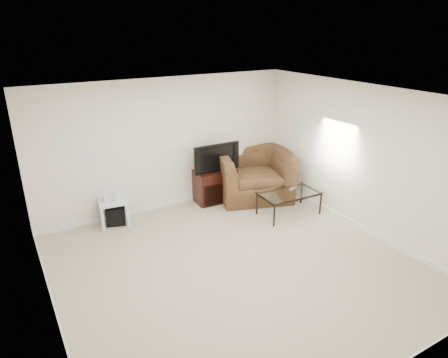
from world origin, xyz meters
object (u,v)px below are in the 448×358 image
recliner (254,167)px  side_table (114,212)px  tv_stand (214,185)px  television (214,157)px  subwoofer (116,215)px  coffee_table (289,203)px

recliner → side_table: bearing=-165.2°
tv_stand → television: (-0.00, -0.03, 0.61)m
subwoofer → side_table: bearing=-154.1°
subwoofer → recliner: bearing=-4.9°
subwoofer → coffee_table: (2.93, -1.30, 0.06)m
side_table → coffee_table: (2.96, -1.28, -0.01)m
television → coffee_table: size_ratio=0.79×
subwoofer → recliner: recliner is taller
tv_stand → subwoofer: 2.03m
subwoofer → recliner: size_ratio=0.22×
side_table → recliner: size_ratio=0.33×
tv_stand → subwoofer: (-2.03, 0.02, -0.17)m
tv_stand → television: bearing=-90.0°
tv_stand → side_table: tv_stand is taller
subwoofer → coffee_table: 3.20m
coffee_table → recliner: bearing=95.1°
side_table → subwoofer: bearing=25.9°
side_table → subwoofer: size_ratio=1.46×
television → recliner: 0.88m
television → side_table: bearing=179.9°
side_table → subwoofer: 0.08m
recliner → coffee_table: bearing=-65.6°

